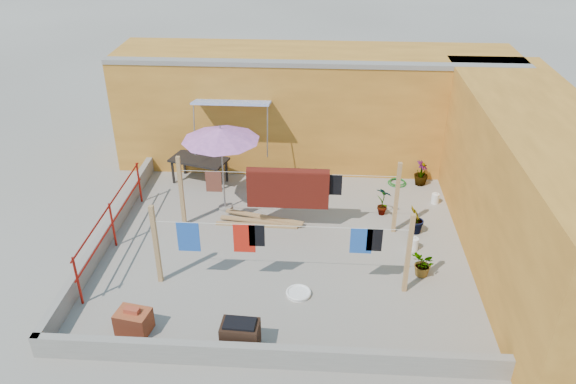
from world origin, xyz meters
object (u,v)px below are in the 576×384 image
object	(u,v)px
water_jug_a	(413,244)
outdoor_table	(199,161)
brick_stack	(134,321)
patio_umbrella	(221,135)
water_jug_b	(435,198)
brazier	(240,336)
white_basin	(298,293)
green_hose	(397,182)
plant_back_a	(303,179)

from	to	relation	value
water_jug_a	outdoor_table	bearing A→B (deg)	151.84
brick_stack	patio_umbrella	bearing A→B (deg)	78.02
water_jug_b	water_jug_a	bearing A→B (deg)	-111.36
brazier	white_basin	size ratio (longest dim) A/B	1.34
brazier	green_hose	bearing A→B (deg)	61.83
white_basin	brick_stack	bearing A→B (deg)	-157.81
water_jug_a	water_jug_b	size ratio (longest dim) A/B	1.13
white_basin	water_jug_b	size ratio (longest dim) A/B	1.67
patio_umbrella	outdoor_table	size ratio (longest dim) A/B	1.35
patio_umbrella	brick_stack	bearing A→B (deg)	-101.98
brazier	water_jug_a	world-z (taller)	brazier
white_basin	green_hose	xyz separation A→B (m)	(2.48, 4.88, -0.01)
water_jug_a	green_hose	bearing A→B (deg)	90.28
patio_umbrella	brick_stack	distance (m)	4.91
brazier	white_basin	distance (m)	1.81
brazier	green_hose	size ratio (longest dim) A/B	1.35
white_basin	green_hose	distance (m)	5.47
water_jug_b	green_hose	distance (m)	1.32
outdoor_table	plant_back_a	bearing A→B (deg)	-7.70
brick_stack	white_basin	size ratio (longest dim) A/B	1.32
patio_umbrella	brazier	bearing A→B (deg)	-77.51
brick_stack	plant_back_a	distance (m)	6.16
white_basin	green_hose	bearing A→B (deg)	63.09
plant_back_a	white_basin	bearing A→B (deg)	-88.70
brick_stack	brazier	bearing A→B (deg)	-8.86
patio_umbrella	white_basin	world-z (taller)	patio_umbrella
plant_back_a	water_jug_b	bearing A→B (deg)	-6.23
brazier	water_jug_b	bearing A→B (deg)	51.58
water_jug_b	plant_back_a	distance (m)	3.45
brazier	plant_back_a	bearing A→B (deg)	81.57
water_jug_a	brick_stack	bearing A→B (deg)	-151.65
patio_umbrella	brazier	xyz separation A→B (m)	(1.06, -4.79, -1.73)
brick_stack	water_jug_b	world-z (taller)	brick_stack
water_jug_a	white_basin	bearing A→B (deg)	-145.15
brick_stack	brazier	size ratio (longest dim) A/B	0.98
water_jug_a	brazier	bearing A→B (deg)	-136.59
water_jug_b	green_hose	xyz separation A→B (m)	(-0.85, 1.01, -0.10)
water_jug_b	plant_back_a	xyz separation A→B (m)	(-3.42, 0.37, 0.26)
brazier	green_hose	distance (m)	7.26
outdoor_table	water_jug_a	xyz separation A→B (m)	(5.40, -2.89, -0.49)
patio_umbrella	white_basin	distance (m)	4.31
water_jug_a	patio_umbrella	bearing A→B (deg)	161.22
white_basin	plant_back_a	distance (m)	4.26
white_basin	water_jug_b	world-z (taller)	water_jug_b
brazier	plant_back_a	xyz separation A→B (m)	(0.86, 5.77, 0.10)
water_jug_b	plant_back_a	world-z (taller)	plant_back_a
green_hose	water_jug_a	bearing A→B (deg)	-89.72
patio_umbrella	water_jug_b	size ratio (longest dim) A/B	7.35
water_jug_b	green_hose	size ratio (longest dim) A/B	0.60
brazier	plant_back_a	world-z (taller)	plant_back_a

